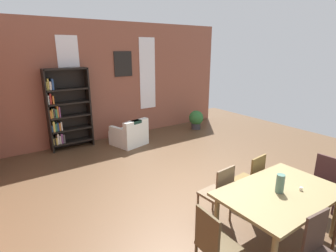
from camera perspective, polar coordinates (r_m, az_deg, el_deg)
ground_plane at (r=5.10m, az=8.85°, el=-14.64°), size 10.88×10.88×0.00m
back_wall_brick at (r=8.03m, az=-12.10°, el=9.37°), size 7.77×0.12×3.36m
window_pane_0 at (r=7.57m, az=-20.34°, el=9.61°), size 0.55×0.02×2.19m
window_pane_1 at (r=8.48m, az=-4.46°, el=11.17°), size 0.55×0.02×2.19m
dining_table at (r=3.98m, az=23.01°, el=-13.91°), size 1.67×1.07×0.77m
vase_on_table at (r=3.85m, az=23.07°, el=-11.36°), size 0.11×0.11×0.25m
tealight_candle_0 at (r=4.06m, az=26.83°, el=-12.04°), size 0.04×0.04×0.05m
dining_chair_head_right at (r=5.03m, az=30.37°, el=-10.66°), size 0.41×0.41×0.95m
dining_chair_far_right at (r=4.71m, az=17.45°, el=-10.85°), size 0.44×0.44×0.95m
dining_chair_head_left at (r=3.27m, az=9.93°, el=-23.77°), size 0.42×0.42×0.95m
dining_chair_far_left at (r=4.20m, az=10.89°, el=-13.89°), size 0.43×0.43×0.95m
bookshelf_tall at (r=7.45m, az=-21.27°, el=3.15°), size 1.10×0.33×2.14m
armchair_white at (r=7.49m, az=-8.26°, el=-1.93°), size 0.98×0.98×0.75m
potted_plant_by_shelf at (r=8.89m, az=6.09°, el=1.53°), size 0.48×0.48×0.63m
framed_picture at (r=8.06m, az=-9.69°, el=13.09°), size 0.56×0.03×0.72m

